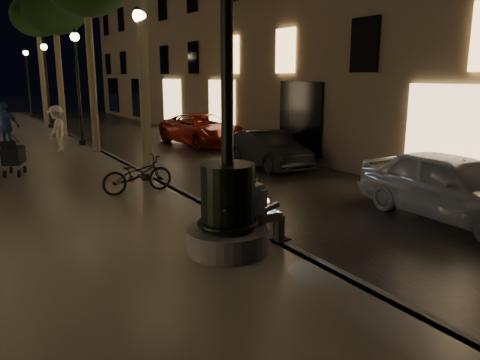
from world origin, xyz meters
TOP-DOWN VIEW (x-y plane):
  - ground at (0.00, 15.00)m, footprint 120.00×120.00m
  - cobble_lane at (3.00, 15.00)m, footprint 6.00×45.00m
  - curb_strip at (0.00, 15.00)m, footprint 0.25×45.00m
  - fountain_lamppost at (-1.00, 2.00)m, footprint 1.40×1.40m
  - seated_man_laptop at (-0.39, 2.00)m, footprint 0.97×0.33m
  - tree_third at (-0.30, 20.00)m, footprint 3.00×3.00m
  - tree_far at (-0.22, 26.00)m, footprint 3.00×3.00m
  - lamp_curb_a at (-0.30, 8.00)m, footprint 0.36×0.36m
  - lamp_curb_b at (-0.30, 16.00)m, footprint 0.36×0.36m
  - lamp_curb_c at (-0.30, 24.00)m, footprint 0.36×0.36m
  - lamp_curb_d at (-0.30, 32.00)m, footprint 0.36×0.36m
  - stroller at (-3.46, 10.58)m, footprint 0.74×1.17m
  - car_front at (4.41, 1.63)m, footprint 1.86×4.42m
  - car_second at (4.32, 8.66)m, footprint 1.52×3.85m
  - car_third at (4.81, 14.76)m, footprint 2.65×5.18m
  - pedestrian_white at (-1.55, 14.37)m, footprint 1.20×1.34m
  - pedestrian_blue at (-3.22, 15.82)m, footprint 1.19×1.04m
  - bicycle at (-0.99, 6.69)m, footprint 1.81×0.66m

SIDE VIEW (x-z plane):
  - ground at x=0.00m, z-range 0.00..0.00m
  - cobble_lane at x=3.00m, z-range 0.00..0.02m
  - curb_strip at x=0.00m, z-range 0.00..0.20m
  - car_second at x=4.32m, z-range 0.00..1.25m
  - bicycle at x=-0.99m, z-range 0.20..1.15m
  - car_third at x=4.81m, z-range 0.00..1.40m
  - car_front at x=4.41m, z-range 0.00..1.49m
  - stroller at x=-3.46m, z-range 0.20..1.39m
  - seated_man_laptop at x=-0.39m, z-range 0.24..1.58m
  - pedestrian_white at x=-1.55m, z-range 0.20..2.01m
  - pedestrian_blue at x=-3.22m, z-range 0.20..2.13m
  - fountain_lamppost at x=-1.00m, z-range -1.39..3.81m
  - lamp_curb_a at x=-0.30m, z-range 0.83..5.64m
  - lamp_curb_b at x=-0.30m, z-range 0.83..5.64m
  - lamp_curb_c at x=-0.30m, z-range 0.83..5.64m
  - lamp_curb_d at x=-0.30m, z-range 0.83..5.64m
  - tree_third at x=-0.30m, z-range 2.54..9.74m
  - tree_far at x=-0.22m, z-range 2.68..10.18m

